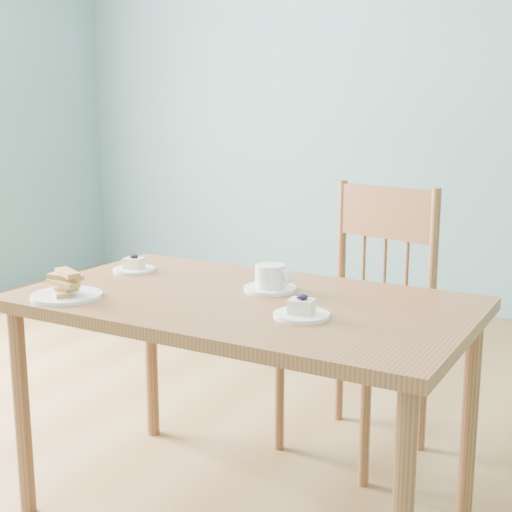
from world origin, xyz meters
TOP-DOWN VIEW (x-y plane):
  - room at (0.00, 0.00)m, footprint 5.01×5.01m
  - dining_table at (0.33, -0.05)m, footprint 1.28×0.74m
  - dining_chair at (0.45, 0.56)m, footprint 0.52×0.50m
  - cheesecake_plate_near at (0.56, -0.14)m, footprint 0.15×0.15m
  - cheesecake_plate_far at (-0.16, 0.06)m, footprint 0.14×0.14m
  - coffee_cup at (0.36, 0.06)m, footprint 0.15×0.15m
  - biscotti_plate at (-0.10, -0.30)m, footprint 0.20×0.20m

SIDE VIEW (x-z plane):
  - dining_chair at x=0.45m, z-range 0.01..0.96m
  - dining_table at x=0.33m, z-range 0.27..0.95m
  - cheesecake_plate_far at x=-0.16m, z-range 0.67..0.72m
  - cheesecake_plate_near at x=0.56m, z-range 0.67..0.73m
  - biscotti_plate at x=-0.10m, z-range 0.67..0.75m
  - coffee_cup at x=0.36m, z-range 0.68..0.75m
  - room at x=0.00m, z-range -0.01..2.71m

